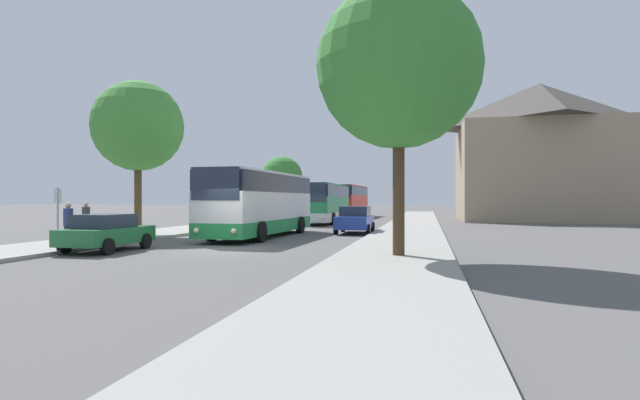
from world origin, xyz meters
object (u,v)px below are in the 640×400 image
(bus_front, at_px, (261,203))
(tree_left_far, at_px, (138,126))
(tree_left_near, at_px, (282,177))
(bus_middle, at_px, (325,202))
(parked_car_right_near, at_px, (355,219))
(bus_stop_sign, at_px, (58,209))
(tree_right_near, at_px, (399,66))
(bus_rear, at_px, (349,200))
(pedestrian_waiting_near, at_px, (86,220))
(pedestrian_waiting_far, at_px, (68,225))
(parked_car_left_curb, at_px, (106,232))

(bus_front, height_order, tree_left_far, tree_left_far)
(bus_front, xyz_separation_m, tree_left_near, (-6.75, 26.66, 2.61))
(bus_middle, relative_size, parked_car_right_near, 2.90)
(bus_front, xyz_separation_m, bus_stop_sign, (-6.47, -7.41, -0.22))
(bus_middle, distance_m, tree_right_near, 26.60)
(bus_front, xyz_separation_m, bus_rear, (0.17, 30.02, 0.05))
(bus_rear, xyz_separation_m, tree_left_near, (-6.93, -3.37, 2.56))
(pedestrian_waiting_near, bearing_deg, bus_stop_sign, -94.62)
(bus_rear, bearing_deg, bus_middle, -88.32)
(bus_middle, xyz_separation_m, pedestrian_waiting_near, (-7.45, -21.00, -0.74))
(bus_front, distance_m, tree_left_near, 27.62)
(pedestrian_waiting_near, bearing_deg, bus_middle, 50.76)
(bus_rear, relative_size, pedestrian_waiting_far, 6.64)
(bus_front, relative_size, tree_left_far, 1.33)
(bus_front, xyz_separation_m, parked_car_right_near, (4.61, 3.79, -1.02))
(bus_front, xyz_separation_m, pedestrian_waiting_far, (-5.00, -8.60, -0.81))
(bus_front, distance_m, pedestrian_waiting_far, 9.98)
(tree_left_near, bearing_deg, pedestrian_waiting_near, -90.84)
(bus_stop_sign, distance_m, pedestrian_waiting_near, 2.92)
(pedestrian_waiting_near, relative_size, pedestrian_waiting_far, 1.00)
(parked_car_right_near, xyz_separation_m, tree_left_far, (-11.35, -4.81, 5.22))
(tree_left_near, height_order, tree_right_near, tree_right_near)
(bus_middle, relative_size, tree_left_near, 1.84)
(bus_middle, relative_size, parked_car_left_curb, 3.05)
(bus_stop_sign, relative_size, pedestrian_waiting_far, 1.36)
(bus_middle, distance_m, parked_car_left_curb, 25.08)
(pedestrian_waiting_near, bearing_deg, tree_right_near, -34.66)
(bus_rear, height_order, tree_left_near, tree_left_near)
(tree_right_near, bearing_deg, tree_left_near, 112.51)
(pedestrian_waiting_far, distance_m, tree_left_far, 9.25)
(bus_front, relative_size, bus_rear, 0.96)
(parked_car_right_near, xyz_separation_m, pedestrian_waiting_near, (-11.83, -8.45, 0.20))
(bus_middle, bearing_deg, tree_right_near, -74.38)
(bus_stop_sign, bearing_deg, parked_car_right_near, 45.30)
(bus_middle, xyz_separation_m, bus_rear, (-0.06, 13.68, 0.13))
(bus_front, relative_size, pedestrian_waiting_near, 6.40)
(parked_car_left_curb, bearing_deg, bus_front, 68.55)
(bus_rear, bearing_deg, pedestrian_waiting_near, -100.60)
(bus_middle, distance_m, pedestrian_waiting_near, 22.29)
(bus_stop_sign, height_order, tree_right_near, tree_right_near)
(bus_middle, bearing_deg, pedestrian_waiting_near, -110.92)
(bus_rear, distance_m, tree_left_near, 8.12)
(tree_left_far, bearing_deg, bus_middle, 68.12)
(bus_front, height_order, bus_rear, bus_rear)
(parked_car_right_near, distance_m, pedestrian_waiting_near, 14.54)
(bus_rear, xyz_separation_m, pedestrian_waiting_near, (-7.39, -34.68, -0.87))
(parked_car_right_near, height_order, tree_right_near, tree_right_near)
(bus_rear, height_order, tree_left_far, tree_left_far)
(bus_stop_sign, bearing_deg, tree_left_far, 92.37)
(bus_rear, bearing_deg, tree_left_near, -152.64)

